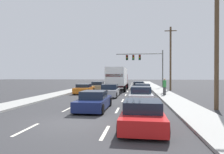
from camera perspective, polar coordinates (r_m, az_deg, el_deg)
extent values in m
plane|color=#333335|center=(34.43, 2.29, -3.32)|extent=(140.00, 140.00, 0.00)
cube|color=#9E9E99|center=(29.50, 13.86, -3.85)|extent=(2.22, 80.00, 0.14)
cube|color=#9E9E99|center=(30.75, -10.45, -3.66)|extent=(2.22, 80.00, 0.14)
cube|color=silver|center=(9.30, -23.85, -13.88)|extent=(0.14, 2.00, 0.01)
cube|color=silver|center=(13.74, -12.87, -9.16)|extent=(0.14, 2.00, 0.01)
cube|color=silver|center=(18.46, -7.49, -6.66)|extent=(0.14, 2.00, 0.01)
cube|color=silver|center=(23.30, -4.35, -5.16)|extent=(0.14, 2.00, 0.01)
cube|color=silver|center=(28.20, -2.31, -4.17)|extent=(0.14, 2.00, 0.01)
cube|color=silver|center=(33.12, -0.87, -3.47)|extent=(0.14, 2.00, 0.01)
cube|color=silver|center=(38.07, 0.19, -2.95)|extent=(0.14, 2.00, 0.01)
cube|color=silver|center=(43.03, 1.01, -2.55)|extent=(0.14, 2.00, 0.01)
cube|color=silver|center=(48.00, 1.66, -2.23)|extent=(0.14, 2.00, 0.01)
cube|color=silver|center=(52.97, 2.18, -1.97)|extent=(0.14, 2.00, 0.01)
cube|color=silver|center=(57.95, 2.62, -1.75)|extent=(0.14, 2.00, 0.01)
cube|color=silver|center=(8.15, -2.03, -15.93)|extent=(0.14, 2.00, 0.01)
cube|color=silver|center=(12.98, 1.58, -9.71)|extent=(0.14, 2.00, 0.01)
cube|color=silver|center=(17.91, 3.16, -6.88)|extent=(0.14, 2.00, 0.01)
cube|color=silver|center=(22.86, 4.06, -5.27)|extent=(0.14, 2.00, 0.01)
cube|color=silver|center=(27.84, 4.63, -4.23)|extent=(0.14, 2.00, 0.01)
cube|color=silver|center=(32.82, 5.03, -3.51)|extent=(0.14, 2.00, 0.01)
cube|color=silver|center=(37.80, 5.32, -2.97)|extent=(0.14, 2.00, 0.01)
cube|color=silver|center=(42.79, 5.54, -2.57)|extent=(0.14, 2.00, 0.01)
cube|color=silver|center=(47.79, 5.72, -2.24)|extent=(0.14, 2.00, 0.01)
cube|color=silver|center=(52.78, 5.86, -1.98)|extent=(0.14, 2.00, 0.01)
cube|color=silver|center=(57.77, 5.98, -1.76)|extent=(0.14, 2.00, 0.01)
cube|color=tan|center=(31.41, -4.04, -2.87)|extent=(1.85, 4.69, 0.62)
cube|color=#192333|center=(31.14, -4.12, -1.84)|extent=(1.63, 2.43, 0.53)
cylinder|color=black|center=(33.35, -4.89, -2.90)|extent=(0.22, 0.64, 0.64)
cylinder|color=black|center=(33.03, -1.96, -2.93)|extent=(0.22, 0.64, 0.64)
cylinder|color=black|center=(29.85, -6.34, -3.30)|extent=(0.22, 0.64, 0.64)
cylinder|color=black|center=(29.49, -3.07, -3.35)|extent=(0.22, 0.64, 0.64)
cube|color=orange|center=(24.86, -8.17, -3.74)|extent=(1.79, 4.11, 0.65)
cube|color=#192333|center=(24.72, -8.23, -2.52)|extent=(1.58, 1.93, 0.41)
cylinder|color=black|center=(26.54, -9.05, -3.78)|extent=(0.22, 0.64, 0.64)
cylinder|color=black|center=(26.13, -5.52, -3.85)|extent=(0.22, 0.64, 0.64)
cylinder|color=black|center=(23.68, -11.08, -4.31)|extent=(0.22, 0.64, 0.64)
cylinder|color=black|center=(23.21, -7.16, -4.40)|extent=(0.22, 0.64, 0.64)
cube|color=white|center=(27.92, 1.57, 0.22)|extent=(2.54, 7.10, 2.43)
cube|color=red|center=(24.43, 0.65, 0.46)|extent=(2.21, 0.07, 0.36)
cube|color=maroon|center=(32.47, 2.46, -1.13)|extent=(2.38, 2.09, 2.15)
cylinder|color=black|center=(32.64, 0.41, -2.69)|extent=(0.31, 0.96, 0.96)
cylinder|color=black|center=(32.42, 4.53, -2.71)|extent=(0.31, 0.96, 0.96)
cylinder|color=black|center=(26.74, -1.28, -3.40)|extent=(0.31, 0.96, 0.96)
cylinder|color=black|center=(26.46, 3.76, -3.44)|extent=(0.31, 0.96, 0.96)
cube|color=#B7BABF|center=(21.11, -0.58, -4.47)|extent=(1.84, 4.20, 0.67)
cube|color=#192333|center=(21.00, -0.61, -2.85)|extent=(1.60, 2.06, 0.54)
cylinder|color=black|center=(22.78, -2.10, -4.49)|extent=(0.23, 0.64, 0.64)
cylinder|color=black|center=(22.55, 2.11, -4.54)|extent=(0.23, 0.64, 0.64)
cylinder|color=black|center=(19.76, -3.66, -5.26)|extent=(0.23, 0.64, 0.64)
cylinder|color=black|center=(19.50, 1.20, -5.34)|extent=(0.23, 0.64, 0.64)
cube|color=#141E4C|center=(13.21, -5.26, -7.57)|extent=(1.81, 4.32, 0.62)
cube|color=#192333|center=(13.05, -5.35, -5.18)|extent=(1.57, 1.83, 0.50)
cylinder|color=black|center=(14.96, -6.95, -7.13)|extent=(0.23, 0.64, 0.64)
cylinder|color=black|center=(14.63, -0.66, -7.30)|extent=(0.23, 0.64, 0.64)
cylinder|color=black|center=(11.93, -10.92, -9.09)|extent=(0.23, 0.64, 0.64)
cylinder|color=black|center=(11.52, -3.04, -9.43)|extent=(0.23, 0.64, 0.64)
cube|color=black|center=(30.90, 7.81, -2.87)|extent=(1.83, 4.14, 0.68)
cube|color=#192333|center=(30.92, 7.81, -1.79)|extent=(1.58, 2.10, 0.48)
cylinder|color=black|center=(32.43, 6.42, -3.00)|extent=(0.23, 0.64, 0.64)
cylinder|color=black|center=(32.41, 9.28, -3.00)|extent=(0.23, 0.64, 0.64)
cylinder|color=black|center=(29.44, 6.19, -3.36)|extent=(0.23, 0.64, 0.64)
cylinder|color=black|center=(29.41, 9.35, -3.36)|extent=(0.23, 0.64, 0.64)
cube|color=slate|center=(23.06, 8.91, -4.12)|extent=(1.88, 4.43, 0.61)
cube|color=#192333|center=(23.02, 8.91, -2.68)|extent=(1.65, 2.19, 0.55)
cylinder|color=black|center=(24.72, 6.77, -4.10)|extent=(0.22, 0.64, 0.64)
cylinder|color=black|center=(24.77, 10.83, -4.09)|extent=(0.22, 0.64, 0.64)
cylinder|color=black|center=(21.41, 6.68, -4.81)|extent=(0.22, 0.64, 0.64)
cylinder|color=black|center=(21.46, 11.39, -4.81)|extent=(0.22, 0.64, 0.64)
cube|color=white|center=(16.72, 8.45, -5.79)|extent=(1.89, 4.51, 0.67)
cube|color=#192333|center=(16.67, 8.45, -3.70)|extent=(1.65, 2.20, 0.55)
cylinder|color=black|center=(18.43, 5.70, -5.68)|extent=(0.23, 0.64, 0.64)
cylinder|color=black|center=(18.45, 11.09, -5.68)|extent=(0.23, 0.64, 0.64)
cylinder|color=black|center=(15.07, 5.21, -7.07)|extent=(0.23, 0.64, 0.64)
cylinder|color=black|center=(15.09, 11.81, -7.07)|extent=(0.23, 0.64, 0.64)
cube|color=red|center=(8.90, 8.91, -11.62)|extent=(1.87, 4.12, 0.60)
cube|color=#192333|center=(8.73, 8.92, -8.28)|extent=(1.61, 2.02, 0.47)
cylinder|color=black|center=(10.41, 4.16, -10.50)|extent=(0.23, 0.64, 0.64)
cylinder|color=black|center=(10.43, 13.49, -10.50)|extent=(0.23, 0.64, 0.64)
cylinder|color=black|center=(7.51, 2.43, -14.85)|extent=(0.23, 0.64, 0.64)
cylinder|color=black|center=(7.53, 15.58, -14.83)|extent=(0.23, 0.64, 0.64)
cylinder|color=#595B56|center=(36.63, 14.65, 2.29)|extent=(0.20, 0.20, 6.89)
cylinder|color=#595B56|center=(36.53, 7.97, 6.72)|extent=(8.53, 0.14, 0.14)
cube|color=black|center=(36.46, 8.13, 5.71)|extent=(0.40, 0.56, 0.95)
sphere|color=red|center=(36.18, 8.14, 6.22)|extent=(0.20, 0.20, 0.20)
sphere|color=orange|center=(36.15, 8.14, 5.75)|extent=(0.20, 0.20, 0.20)
sphere|color=green|center=(36.13, 8.14, 5.28)|extent=(0.20, 0.20, 0.20)
cube|color=black|center=(36.46, 6.28, 5.71)|extent=(0.40, 0.56, 0.95)
sphere|color=red|center=(36.18, 6.28, 6.23)|extent=(0.20, 0.20, 0.20)
sphere|color=orange|center=(36.15, 6.27, 5.75)|extent=(0.20, 0.20, 0.20)
sphere|color=green|center=(36.13, 6.27, 5.28)|extent=(0.20, 0.20, 0.20)
cube|color=black|center=(36.50, 4.43, 5.70)|extent=(0.40, 0.56, 0.95)
sphere|color=red|center=(36.22, 4.41, 6.22)|extent=(0.20, 0.20, 0.20)
sphere|color=orange|center=(36.19, 4.41, 5.75)|extent=(0.20, 0.20, 0.20)
sphere|color=green|center=(36.17, 4.41, 5.28)|extent=(0.20, 0.20, 0.20)
cylinder|color=brown|center=(14.94, 28.39, 10.65)|extent=(0.28, 0.28, 9.91)
cylinder|color=brown|center=(31.06, 16.81, 5.19)|extent=(0.28, 0.28, 9.69)
cube|color=brown|center=(31.69, 16.83, 12.86)|extent=(1.80, 0.12, 0.12)
cylinder|color=#3F3F42|center=(22.28, 15.16, -3.98)|extent=(0.32, 0.32, 0.85)
cylinder|color=#338C3F|center=(22.24, 15.16, -1.92)|extent=(0.38, 0.38, 0.75)
sphere|color=tan|center=(22.22, 15.17, -0.66)|extent=(0.23, 0.23, 0.23)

